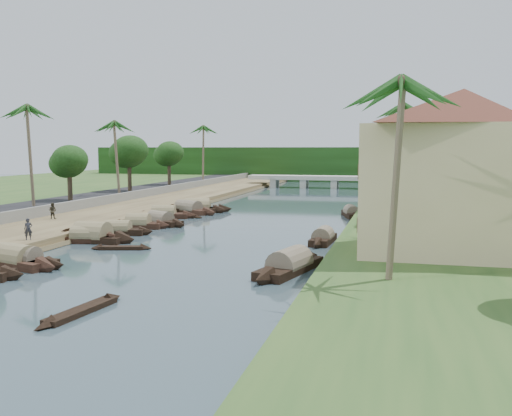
# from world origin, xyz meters

# --- Properties ---
(ground) EXTENTS (220.00, 220.00, 0.00)m
(ground) POSITION_xyz_m (0.00, 0.00, 0.00)
(ground) COLOR #374A52
(ground) RESTS_ON ground
(left_bank) EXTENTS (10.00, 180.00, 0.80)m
(left_bank) POSITION_xyz_m (-16.00, 20.00, 0.40)
(left_bank) COLOR brown
(left_bank) RESTS_ON ground
(right_bank) EXTENTS (16.00, 180.00, 1.20)m
(right_bank) POSITION_xyz_m (19.00, 20.00, 0.60)
(right_bank) COLOR #294C1E
(right_bank) RESTS_ON ground
(road) EXTENTS (8.00, 180.00, 1.40)m
(road) POSITION_xyz_m (-24.50, 20.00, 0.70)
(road) COLOR black
(road) RESTS_ON ground
(retaining_wall) EXTENTS (0.40, 180.00, 1.10)m
(retaining_wall) POSITION_xyz_m (-20.20, 20.00, 1.35)
(retaining_wall) COLOR slate
(retaining_wall) RESTS_ON left_bank
(treeline) EXTENTS (120.00, 14.00, 8.00)m
(treeline) POSITION_xyz_m (0.00, 100.00, 4.00)
(treeline) COLOR black
(treeline) RESTS_ON ground
(bridge) EXTENTS (28.00, 4.00, 2.40)m
(bridge) POSITION_xyz_m (0.00, 72.00, 1.72)
(bridge) COLOR #AFAEA3
(bridge) RESTS_ON ground
(building_near) EXTENTS (14.85, 14.85, 10.20)m
(building_near) POSITION_xyz_m (18.99, -2.00, 6.38)
(building_near) COLOR beige
(building_near) RESTS_ON right_bank
(building_mid) EXTENTS (14.11, 14.11, 9.70)m
(building_mid) POSITION_xyz_m (19.99, 14.00, 6.13)
(building_mid) COLOR #D3B195
(building_mid) RESTS_ON right_bank
(building_far) EXTENTS (15.59, 15.59, 10.20)m
(building_far) POSITION_xyz_m (18.99, 28.00, 6.38)
(building_far) COLOR silver
(building_far) RESTS_ON right_bank
(building_distant) EXTENTS (12.62, 12.62, 9.20)m
(building_distant) POSITION_xyz_m (19.99, 48.00, 5.88)
(building_distant) COLOR beige
(building_distant) RESTS_ON right_bank
(sampan_2) EXTENTS (8.25, 4.04, 2.16)m
(sampan_2) POSITION_xyz_m (-9.14, -7.33, 0.41)
(sampan_2) COLOR black
(sampan_2) RESTS_ON ground
(sampan_3) EXTENTS (7.13, 2.07, 1.94)m
(sampan_3) POSITION_xyz_m (-8.76, -7.34, 0.41)
(sampan_3) COLOR black
(sampan_3) RESTS_ON ground
(sampan_4) EXTENTS (6.82, 2.92, 1.94)m
(sampan_4) POSITION_xyz_m (-9.77, 2.37, 0.41)
(sampan_4) COLOR black
(sampan_4) RESTS_ON ground
(sampan_5) EXTENTS (8.11, 2.43, 2.53)m
(sampan_5) POSITION_xyz_m (-9.44, 2.86, 0.42)
(sampan_5) COLOR black
(sampan_5) RESTS_ON ground
(sampan_6) EXTENTS (6.41, 4.27, 1.97)m
(sampan_6) POSITION_xyz_m (-9.83, 3.97, 0.41)
(sampan_6) COLOR black
(sampan_6) RESTS_ON ground
(sampan_7) EXTENTS (6.80, 2.54, 1.83)m
(sampan_7) POSITION_xyz_m (-9.23, 6.88, 0.40)
(sampan_7) COLOR black
(sampan_7) RESTS_ON ground
(sampan_8) EXTENTS (6.63, 2.40, 2.04)m
(sampan_8) POSITION_xyz_m (-9.32, 11.23, 0.41)
(sampan_8) COLOR black
(sampan_8) RESTS_ON ground
(sampan_9) EXTENTS (7.47, 4.90, 1.98)m
(sampan_9) POSITION_xyz_m (-8.28, 14.11, 0.41)
(sampan_9) COLOR black
(sampan_9) RESTS_ON ground
(sampan_10) EXTENTS (7.66, 3.28, 2.09)m
(sampan_10) POSITION_xyz_m (-10.13, 19.29, 0.41)
(sampan_10) COLOR black
(sampan_10) RESTS_ON ground
(sampan_11) EXTENTS (8.89, 4.91, 2.48)m
(sampan_11) POSITION_xyz_m (-8.61, 25.97, 0.42)
(sampan_11) COLOR black
(sampan_11) RESTS_ON ground
(sampan_12) EXTENTS (9.21, 5.82, 2.25)m
(sampan_12) POSITION_xyz_m (-9.28, 24.75, 0.42)
(sampan_12) COLOR black
(sampan_12) RESTS_ON ground
(sampan_13) EXTENTS (8.73, 3.68, 2.32)m
(sampan_13) POSITION_xyz_m (-8.90, 26.60, 0.42)
(sampan_13) COLOR black
(sampan_13) RESTS_ON ground
(sampan_14) EXTENTS (3.94, 9.38, 2.23)m
(sampan_14) POSITION_xyz_m (8.74, -4.68, 0.42)
(sampan_14) COLOR black
(sampan_14) RESTS_ON ground
(sampan_15) EXTENTS (1.80, 6.74, 1.84)m
(sampan_15) POSITION_xyz_m (9.32, 6.92, 0.40)
(sampan_15) COLOR black
(sampan_15) RESTS_ON ground
(sampan_16) EXTENTS (3.19, 7.38, 1.83)m
(sampan_16) POSITION_xyz_m (10.07, 25.72, 0.40)
(sampan_16) COLOR black
(sampan_16) RESTS_ON ground
(canoe_0) EXTENTS (1.65, 6.29, 0.83)m
(canoe_0) POSITION_xyz_m (0.89, -15.93, 0.10)
(canoe_0) COLOR black
(canoe_0) RESTS_ON ground
(canoe_1) EXTENTS (4.80, 1.96, 0.77)m
(canoe_1) POSITION_xyz_m (-5.37, 0.08, 0.10)
(canoe_1) COLOR black
(canoe_1) RESTS_ON ground
(canoe_2) EXTENTS (5.34, 1.42, 0.77)m
(canoe_2) POSITION_xyz_m (-8.48, 20.43, 0.10)
(canoe_2) COLOR black
(canoe_2) RESTS_ON ground
(palm_0) EXTENTS (3.20, 3.20, 11.37)m
(palm_0) POSITION_xyz_m (15.00, -10.44, 10.78)
(palm_0) COLOR #73634D
(palm_0) RESTS_ON ground
(palm_1) EXTENTS (3.20, 3.20, 10.50)m
(palm_1) POSITION_xyz_m (16.00, 4.17, 9.95)
(palm_1) COLOR #73634D
(palm_1) RESTS_ON ground
(palm_2) EXTENTS (3.20, 3.20, 12.54)m
(palm_2) POSITION_xyz_m (15.00, 22.19, 11.91)
(palm_2) COLOR #73634D
(palm_2) RESTS_ON ground
(palm_3) EXTENTS (3.20, 3.20, 10.84)m
(palm_3) POSITION_xyz_m (16.00, 37.04, 10.28)
(palm_3) COLOR #73634D
(palm_3) RESTS_ON ground
(palm_5) EXTENTS (3.20, 3.20, 12.43)m
(palm_5) POSITION_xyz_m (-24.00, 15.40, 12.01)
(palm_5) COLOR #73634D
(palm_5) RESTS_ON ground
(palm_6) EXTENTS (3.20, 3.20, 11.39)m
(palm_6) POSITION_xyz_m (-22.00, 31.41, 11.00)
(palm_6) COLOR #73634D
(palm_6) RESTS_ON ground
(palm_7) EXTENTS (3.20, 3.20, 11.02)m
(palm_7) POSITION_xyz_m (14.00, 54.57, 10.45)
(palm_7) COLOR #73634D
(palm_7) RESTS_ON ground
(palm_8) EXTENTS (3.20, 3.20, 11.90)m
(palm_8) POSITION_xyz_m (-20.50, 61.76, 11.50)
(palm_8) COLOR #73634D
(palm_8) RESTS_ON ground
(tree_3) EXTENTS (4.36, 4.36, 6.53)m
(tree_3) POSITION_xyz_m (-24.00, 22.77, 6.04)
(tree_3) COLOR #4A3E2A
(tree_3) RESTS_ON ground
(tree_4) EXTENTS (5.38, 5.38, 8.04)m
(tree_4) POSITION_xyz_m (-24.00, 38.76, 7.14)
(tree_4) COLOR #4A3E2A
(tree_4) RESTS_ON ground
(tree_5) EXTENTS (4.79, 4.79, 7.35)m
(tree_5) POSITION_xyz_m (-24.00, 53.91, 6.68)
(tree_5) COLOR #4A3E2A
(tree_5) RESTS_ON ground
(tree_6) EXTENTS (4.03, 4.03, 7.21)m
(tree_6) POSITION_xyz_m (24.00, 28.57, 6.63)
(tree_6) COLOR #4A3E2A
(tree_6) RESTS_ON ground
(person_near) EXTENTS (0.72, 0.68, 1.66)m
(person_near) POSITION_xyz_m (-12.10, -1.88, 1.63)
(person_near) COLOR #27282F
(person_near) RESTS_ON left_bank
(person_far) EXTENTS (0.83, 0.67, 1.61)m
(person_far) POSITION_xyz_m (-17.97, 10.03, 1.61)
(person_far) COLOR #393428
(person_far) RESTS_ON left_bank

